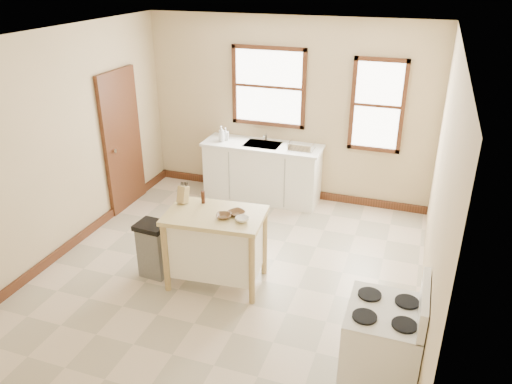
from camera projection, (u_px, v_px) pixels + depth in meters
The scene contains 23 objects.
floor at pixel (229, 274), 6.12m from camera, with size 5.00×5.00×0.00m, color tan.
ceiling at pixel (222, 38), 4.95m from camera, with size 5.00×5.00×0.00m, color white.
wall_back at pixel (287, 111), 7.68m from camera, with size 4.50×0.04×2.80m, color #D2B68A.
wall_left at pixel (58, 146), 6.20m from camera, with size 0.04×5.00×2.80m, color #D2B68A.
wall_right at pixel (439, 197), 4.87m from camera, with size 0.04×5.00×2.80m, color #D2B68A.
window_main at pixel (269, 87), 7.60m from camera, with size 1.17×0.06×1.22m, color #3D2010, non-canonical shape.
window_side at pixel (377, 106), 7.17m from camera, with size 0.77×0.06×1.37m, color #3D2010, non-canonical shape.
door_left at pixel (122, 141), 7.45m from camera, with size 0.06×0.90×2.10m, color #3D2010.
baseboard_back at pixel (285, 190), 8.21m from camera, with size 4.50×0.04×0.12m, color #3D2010.
baseboard_left at pixel (77, 240), 6.76m from camera, with size 0.04×5.00×0.12m, color #3D2010.
sink_counter at pixel (262, 172), 7.90m from camera, with size 1.86×0.62×0.92m, color white, non-canonical shape.
faucet at pixel (266, 134), 7.82m from camera, with size 0.03×0.03×0.22m, color silver.
soap_bottle_a at pixel (221, 134), 7.78m from camera, with size 0.10×0.10×0.25m, color #B2B2B2.
soap_bottle_b at pixel (226, 134), 7.85m from camera, with size 0.09×0.09×0.20m, color #B2B2B2.
dish_rack at pixel (301, 147), 7.47m from camera, with size 0.38×0.28×0.09m, color silver, non-canonical shape.
kitchen_island at pixel (216, 248), 5.80m from camera, with size 1.11×0.71×0.91m, color #D3B97C, non-canonical shape.
knife_block at pixel (183, 195), 5.82m from camera, with size 0.10×0.10×0.20m, color tan, non-canonical shape.
pepper_grinder at pixel (203, 197), 5.83m from camera, with size 0.04×0.04×0.15m, color #3B1C10.
bowl_a at pixel (224, 216), 5.51m from camera, with size 0.17×0.17×0.04m, color brown.
bowl_b at pixel (237, 213), 5.58m from camera, with size 0.18×0.18×0.04m, color brown.
bowl_c at pixel (242, 219), 5.44m from camera, with size 0.15×0.15×0.05m, color white.
trash_bin at pixel (154, 249), 5.98m from camera, with size 0.36×0.30×0.70m, color #5A5A58, non-canonical shape.
gas_stove at pixel (382, 337), 4.27m from camera, with size 0.69×0.69×1.12m, color white, non-canonical shape.
Camera 1 is at (2.00, -4.74, 3.49)m, focal length 35.00 mm.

